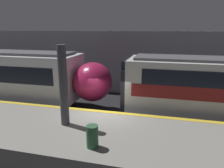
# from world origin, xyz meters

# --- Properties ---
(ground_plane) EXTENTS (120.00, 120.00, 0.00)m
(ground_plane) POSITION_xyz_m (0.00, 0.00, 0.00)
(ground_plane) COLOR black
(platform) EXTENTS (40.00, 4.55, 1.07)m
(platform) POSITION_xyz_m (0.00, -2.27, 0.53)
(platform) COLOR gray
(platform) RESTS_ON ground
(station_rear_barrier) EXTENTS (50.00, 0.15, 5.08)m
(station_rear_barrier) POSITION_xyz_m (0.00, 6.92, 2.54)
(station_rear_barrier) COLOR #939399
(station_rear_barrier) RESTS_ON ground
(support_pillar_near) EXTENTS (0.38, 0.38, 3.60)m
(support_pillar_near) POSITION_xyz_m (-1.28, -2.03, 2.85)
(support_pillar_near) COLOR #47474C
(support_pillar_near) RESTS_ON platform
(trash_bin) EXTENTS (0.44, 0.44, 0.85)m
(trash_bin) POSITION_xyz_m (0.58, -3.60, 1.48)
(trash_bin) COLOR #2D5B38
(trash_bin) RESTS_ON platform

